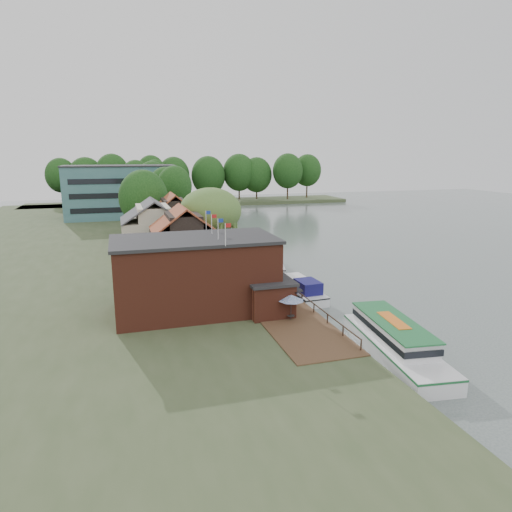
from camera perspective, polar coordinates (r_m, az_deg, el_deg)
ground at (r=51.30m, az=10.38°, el=-5.69°), size 260.00×260.00×0.00m
land_bank at (r=80.05m, az=-21.70°, el=0.65°), size 50.00×140.00×1.00m
quay_deck at (r=57.14m, az=-1.35°, el=-2.46°), size 6.00×50.00×0.10m
quay_rail at (r=58.23m, az=1.08°, el=-1.71°), size 0.20×49.00×1.00m
pub at (r=44.52m, az=-5.06°, el=-2.13°), size 20.00×11.00×7.30m
hotel_block at (r=113.52m, az=-16.53°, el=7.76°), size 25.40×12.40×12.30m
cottage_a at (r=58.67m, az=-9.02°, el=2.00°), size 8.60×7.60×8.50m
cottage_b at (r=68.19m, az=-12.68°, el=3.34°), size 9.60×8.60×8.50m
cottage_c at (r=77.41m, az=-10.23°, el=4.55°), size 7.60×7.60×8.50m
willow at (r=64.09m, az=-5.68°, el=3.87°), size 8.60×8.60×10.43m
umbrella_0 at (r=42.04m, az=4.40°, el=-6.39°), size 2.39×2.39×2.38m
umbrella_1 at (r=44.36m, az=3.84°, el=-5.35°), size 2.30×2.30×2.38m
umbrella_2 at (r=46.46m, az=3.48°, el=-4.50°), size 2.31×2.31×2.38m
umbrella_3 at (r=50.25m, az=1.56°, el=-3.14°), size 2.41×2.41×2.38m
umbrella_4 at (r=52.57m, az=-0.31°, el=-2.42°), size 2.10×2.10×2.38m
umbrella_5 at (r=55.05m, az=0.60°, el=-1.72°), size 2.44×2.44×2.38m
umbrella_6 at (r=58.43m, az=-0.59°, el=-0.86°), size 2.37×2.37×2.38m
cruiser_0 at (r=52.09m, az=5.59°, el=-3.85°), size 3.74×10.17×2.43m
cruiser_1 at (r=63.89m, az=1.97°, el=-0.60°), size 5.95×11.07×2.58m
cruiser_2 at (r=70.16m, az=0.60°, el=0.52°), size 6.14×10.17×2.34m
tour_boat at (r=38.64m, az=17.13°, el=-9.99°), size 5.39×13.93×2.96m
swan at (r=40.90m, az=11.15°, el=-10.27°), size 0.44×0.44×0.44m
bank_tree_0 at (r=84.55m, az=-13.84°, el=6.32°), size 8.67×8.67×12.19m
bank_tree_1 at (r=95.73m, az=-10.09°, el=7.33°), size 7.06×7.06×12.59m
bank_tree_2 at (r=103.09m, az=-11.19°, el=7.53°), size 7.57×7.57×12.12m
bank_tree_3 at (r=122.14m, az=-12.78°, el=8.47°), size 7.95×7.95×13.08m
bank_tree_4 at (r=130.44m, az=-12.42°, el=8.79°), size 6.29×6.29×13.32m
bank_tree_5 at (r=139.22m, az=-14.73°, el=8.86°), size 8.84×8.84×13.11m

